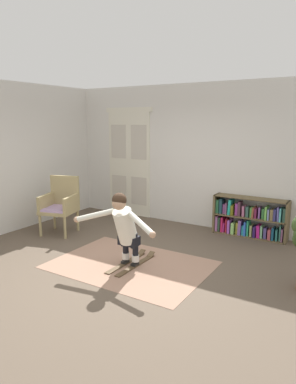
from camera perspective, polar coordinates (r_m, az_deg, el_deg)
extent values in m
plane|color=brown|center=(5.44, -3.27, -11.98)|extent=(7.20, 7.20, 0.00)
cube|color=silver|center=(7.31, 8.35, 5.75)|extent=(6.00, 0.10, 2.90)
cube|color=silver|center=(7.42, -21.04, 5.19)|extent=(0.10, 6.00, 2.90)
cube|color=beige|center=(8.27, -4.63, 4.57)|extent=(0.55, 0.04, 2.35)
cube|color=#BDB5A7|center=(8.21, -4.78, 8.14)|extent=(0.41, 0.01, 0.76)
cube|color=#BDB5A7|center=(8.35, -4.65, 0.55)|extent=(0.41, 0.01, 0.64)
cube|color=beige|center=(7.96, -1.43, 4.34)|extent=(0.55, 0.04, 2.35)
cube|color=#BDB5A7|center=(7.90, -1.52, 8.04)|extent=(0.41, 0.01, 0.76)
cube|color=#BDB5A7|center=(8.04, -1.48, 0.16)|extent=(0.41, 0.01, 0.64)
cube|color=beige|center=(8.06, -3.15, 13.13)|extent=(1.22, 0.04, 0.10)
cube|color=#9C7660|center=(5.50, -2.81, -11.63)|extent=(2.33, 1.67, 0.01)
cube|color=brown|center=(7.13, 10.95, -3.25)|extent=(0.04, 0.30, 0.75)
cube|color=brown|center=(6.80, 21.59, -4.59)|extent=(0.04, 0.30, 0.75)
cube|color=brown|center=(7.04, 15.97, -6.81)|extent=(1.34, 0.30, 0.02)
cube|color=brown|center=(6.93, 16.14, -3.92)|extent=(1.34, 0.30, 0.02)
cube|color=brown|center=(6.85, 16.31, -0.96)|extent=(1.34, 0.30, 0.02)
cube|color=#BC74BF|center=(7.18, 11.22, -4.89)|extent=(0.04, 0.21, 0.30)
cube|color=#315137|center=(7.15, 11.55, -5.06)|extent=(0.04, 0.16, 0.27)
cube|color=#C91F56|center=(7.15, 12.09, -5.00)|extent=(0.04, 0.24, 0.29)
cube|color=#AB216E|center=(7.15, 12.37, -5.46)|extent=(0.04, 0.24, 0.19)
cube|color=red|center=(7.12, 12.69, -5.21)|extent=(0.03, 0.18, 0.27)
cube|color=#A152C5|center=(7.09, 13.11, -5.35)|extent=(0.05, 0.23, 0.26)
cube|color=#8FCD6D|center=(7.06, 13.68, -5.60)|extent=(0.06, 0.22, 0.22)
cube|color=#9E9430|center=(7.07, 14.34, -5.60)|extent=(0.04, 0.19, 0.22)
cube|color=#7D55A2|center=(7.02, 14.72, -5.47)|extent=(0.06, 0.20, 0.29)
cube|color=teal|center=(7.03, 15.16, -5.92)|extent=(0.04, 0.15, 0.18)
cube|color=blue|center=(7.00, 15.54, -5.64)|extent=(0.03, 0.22, 0.27)
cube|color=#2FB378|center=(6.99, 15.92, -5.58)|extent=(0.03, 0.16, 0.29)
cube|color=tan|center=(6.99, 16.39, -5.93)|extent=(0.04, 0.17, 0.22)
cube|color=#2C1A53|center=(6.97, 16.95, -6.04)|extent=(0.04, 0.23, 0.21)
cube|color=#CD228C|center=(6.97, 17.50, -5.99)|extent=(0.07, 0.21, 0.23)
cube|color=#77BB87|center=(6.95, 17.96, -6.06)|extent=(0.04, 0.18, 0.23)
cube|color=#4E4384|center=(6.93, 18.47, -6.26)|extent=(0.05, 0.15, 0.20)
cube|color=#B04855|center=(6.92, 19.12, -6.39)|extent=(0.05, 0.21, 0.19)
cube|color=navy|center=(6.90, 19.61, -6.31)|extent=(0.04, 0.21, 0.23)
cube|color=#296D68|center=(6.91, 20.17, -6.42)|extent=(0.04, 0.22, 0.21)
cube|color=teal|center=(6.88, 20.63, -6.17)|extent=(0.03, 0.15, 0.29)
cube|color=#784B6E|center=(6.88, 20.96, -6.43)|extent=(0.03, 0.23, 0.24)
cube|color=#2B6C44|center=(7.08, 11.34, -2.19)|extent=(0.05, 0.19, 0.26)
cube|color=#1E3F4D|center=(7.04, 11.81, -2.18)|extent=(0.06, 0.15, 0.29)
cube|color=#814584|center=(7.06, 12.32, -2.60)|extent=(0.04, 0.15, 0.18)
cube|color=#76466A|center=(7.02, 12.71, -2.51)|extent=(0.03, 0.21, 0.23)
cube|color=#23AE9E|center=(7.01, 13.25, -2.27)|extent=(0.07, 0.23, 0.30)
cube|color=#656619|center=(6.99, 13.65, -2.76)|extent=(0.05, 0.24, 0.19)
cube|color=#9D3B9A|center=(6.97, 14.22, -2.68)|extent=(0.05, 0.14, 0.23)
cube|color=#4E2D3C|center=(6.93, 14.66, -2.57)|extent=(0.05, 0.16, 0.28)
cube|color=#B26389|center=(6.95, 15.29, -2.91)|extent=(0.05, 0.18, 0.20)
cube|color=#32564F|center=(6.90, 15.84, -3.05)|extent=(0.06, 0.15, 0.20)
cube|color=#4A8F3C|center=(6.89, 16.45, -3.11)|extent=(0.04, 0.17, 0.19)
cube|color=brown|center=(6.87, 16.76, -3.12)|extent=(0.04, 0.23, 0.21)
cube|color=#722147|center=(6.86, 17.09, -3.24)|extent=(0.04, 0.18, 0.19)
cube|color=#8855AC|center=(6.87, 17.66, -3.17)|extent=(0.03, 0.17, 0.21)
cube|color=#3A7940|center=(6.86, 18.17, -3.32)|extent=(0.05, 0.15, 0.18)
cube|color=#6BB84E|center=(6.81, 18.65, -3.19)|extent=(0.04, 0.22, 0.24)
cube|color=#8293D0|center=(6.83, 19.02, -3.38)|extent=(0.03, 0.23, 0.20)
cube|color=olive|center=(6.83, 19.46, -3.42)|extent=(0.06, 0.20, 0.20)
cube|color=navy|center=(6.81, 19.93, -3.42)|extent=(0.04, 0.23, 0.21)
cube|color=#6C67B5|center=(6.78, 20.35, -3.35)|extent=(0.05, 0.16, 0.25)
cube|color=#51B6B8|center=(6.78, 20.72, -3.43)|extent=(0.03, 0.21, 0.24)
cube|color=#325949|center=(6.77, 21.24, -3.45)|extent=(0.05, 0.17, 0.25)
cylinder|color=tan|center=(7.01, -17.01, -5.22)|extent=(0.06, 0.06, 0.42)
cylinder|color=tan|center=(6.75, -13.26, -5.65)|extent=(0.06, 0.06, 0.42)
cylinder|color=tan|center=(7.44, -14.86, -4.15)|extent=(0.06, 0.06, 0.42)
cylinder|color=tan|center=(7.19, -11.27, -4.51)|extent=(0.06, 0.06, 0.42)
cube|color=tan|center=(7.03, -14.20, -2.99)|extent=(0.74, 0.74, 0.06)
cube|color=#B696C8|center=(7.02, -14.22, -2.59)|extent=(0.67, 0.67, 0.04)
cube|color=tan|center=(7.19, -13.27, 0.22)|extent=(0.59, 0.22, 0.60)
cube|color=tan|center=(7.13, -16.15, -1.49)|extent=(0.21, 0.55, 0.28)
cube|color=tan|center=(6.86, -12.30, -1.79)|extent=(0.21, 0.55, 0.28)
cube|color=brown|center=(5.55, -3.59, -11.33)|extent=(0.10, 0.94, 0.01)
cube|color=brown|center=(5.87, -1.05, -9.66)|extent=(0.09, 0.11, 0.06)
cube|color=black|center=(5.53, -3.72, -11.16)|extent=(0.08, 0.12, 0.04)
cube|color=brown|center=(5.45, -2.02, -11.73)|extent=(0.10, 0.94, 0.01)
cube|color=brown|center=(5.78, 0.47, -10.01)|extent=(0.09, 0.11, 0.06)
cube|color=black|center=(5.43, -2.15, -11.57)|extent=(0.08, 0.12, 0.04)
cylinder|color=white|center=(5.51, -3.61, -10.26)|extent=(0.11, 0.11, 0.10)
cylinder|color=black|center=(5.44, -3.63, -8.30)|extent=(0.09, 0.09, 0.30)
cylinder|color=black|center=(5.38, -3.87, -7.51)|extent=(0.11, 0.11, 0.22)
cylinder|color=white|center=(5.41, -2.03, -10.65)|extent=(0.11, 0.11, 0.10)
cylinder|color=black|center=(5.34, -2.05, -8.66)|extent=(0.09, 0.09, 0.30)
cylinder|color=black|center=(5.28, -2.28, -7.86)|extent=(0.11, 0.11, 0.22)
cube|color=black|center=(5.33, -3.08, -7.79)|extent=(0.30, 0.18, 0.14)
cylinder|color=silver|center=(5.19, -3.67, -5.50)|extent=(0.29, 0.44, 0.58)
sphere|color=tan|center=(4.98, -4.72, -1.78)|extent=(0.20, 0.20, 0.20)
sphere|color=#382619|center=(4.98, -4.66, -1.31)|extent=(0.21, 0.21, 0.21)
cylinder|color=silver|center=(5.24, -8.59, -3.74)|extent=(0.56, 0.30, 0.23)
sphere|color=tan|center=(5.35, -11.45, -4.39)|extent=(0.09, 0.09, 0.09)
cylinder|color=silver|center=(4.77, -1.15, -5.15)|extent=(0.56, 0.32, 0.23)
sphere|color=tan|center=(4.57, 0.75, -6.90)|extent=(0.09, 0.09, 0.09)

